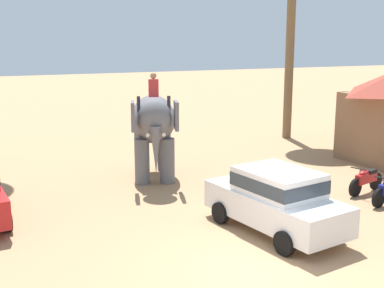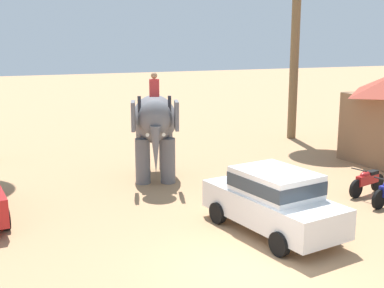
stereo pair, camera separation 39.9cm
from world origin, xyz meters
The scene contains 4 objects.
ground_plane centered at (0.00, 0.00, 0.00)m, with size 120.00×120.00×0.00m, color tan.
car_sedan_foreground centered at (1.57, 1.76, 0.93)m, with size 2.41×4.34×1.70m.
elephant_with_mahout centered at (0.32, 7.99, 1.99)m, with size 2.51×4.02×3.88m.
motorcycle_end_of_row centered at (6.13, 3.49, 0.46)m, with size 1.76×0.71×0.94m.
Camera 2 is at (-5.16, -9.37, 5.13)m, focal length 48.03 mm.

